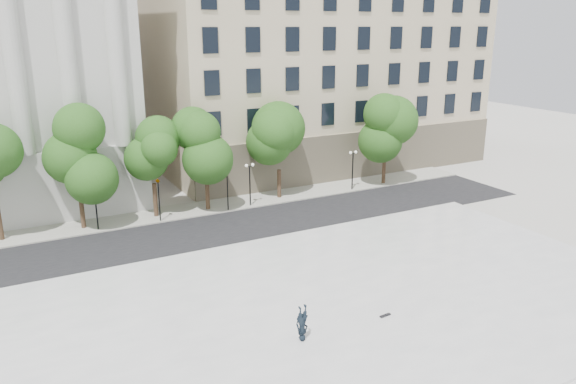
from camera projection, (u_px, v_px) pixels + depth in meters
name	position (u px, v px, depth m)	size (l,w,h in m)	color
ground	(327.00, 346.00, 28.34)	(160.00, 160.00, 0.00)	beige
plaza	(298.00, 316.00, 30.82)	(44.00, 22.00, 0.45)	silver
street	(205.00, 234.00, 43.57)	(60.00, 8.00, 0.02)	black
far_sidewalk	(181.00, 211.00, 48.63)	(60.00, 4.00, 0.12)	#AFADA2
building_east	(300.00, 63.00, 67.06)	(36.00, 26.15, 23.00)	beige
traffic_light_west	(158.00, 180.00, 45.15)	(0.39, 1.59, 4.14)	black
traffic_light_east	(227.00, 170.00, 47.81)	(0.43, 1.77, 4.21)	black
person_lying	(302.00, 336.00, 28.00)	(0.69, 0.45, 1.90)	black
skateboard	(385.00, 315.00, 30.39)	(0.69, 0.18, 0.07)	black
street_trees	(179.00, 152.00, 46.64)	(45.30, 5.12, 7.96)	#382619
lamp_posts	(172.00, 185.00, 46.17)	(35.64, 0.28, 4.50)	black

